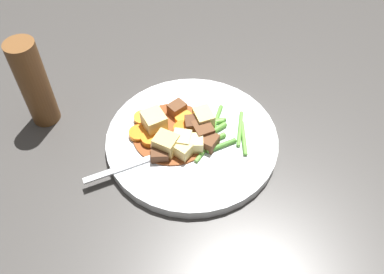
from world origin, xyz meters
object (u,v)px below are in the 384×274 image
(potato_chunk_2, at_px, (166,144))
(meat_chunk_1, at_px, (160,153))
(potato_chunk_3, at_px, (203,119))
(fork, at_px, (143,161))
(potato_chunk_5, at_px, (195,144))
(dinner_plate, at_px, (192,140))
(carrot_slice_3, at_px, (183,118))
(meat_chunk_0, at_px, (195,125))
(pepper_mill, at_px, (34,84))
(meat_chunk_2, at_px, (177,109))
(carrot_slice_0, at_px, (162,138))
(potato_chunk_0, at_px, (182,141))
(carrot_slice_5, at_px, (183,130))
(carrot_slice_1, at_px, (143,118))
(meat_chunk_4, at_px, (203,131))
(carrot_slice_2, at_px, (155,118))
(potato_chunk_1, at_px, (155,121))
(potato_chunk_4, at_px, (183,150))
(carrot_slice_4, at_px, (150,139))
(meat_chunk_3, at_px, (207,141))
(carrot_slice_6, at_px, (139,134))

(potato_chunk_2, xyz_separation_m, meat_chunk_1, (0.01, 0.01, -0.01))
(potato_chunk_3, bearing_deg, fork, 51.38)
(potato_chunk_3, xyz_separation_m, potato_chunk_5, (0.00, 0.05, -0.00))
(dinner_plate, bearing_deg, carrot_slice_3, -55.32)
(meat_chunk_0, distance_m, pepper_mill, 0.27)
(pepper_mill, bearing_deg, meat_chunk_2, -168.15)
(carrot_slice_0, xyz_separation_m, meat_chunk_0, (-0.05, -0.03, 0.01))
(potato_chunk_0, distance_m, potato_chunk_2, 0.03)
(carrot_slice_5, bearing_deg, potato_chunk_5, 132.73)
(carrot_slice_1, relative_size, potato_chunk_5, 1.18)
(potato_chunk_2, bearing_deg, carrot_slice_1, -44.14)
(dinner_plate, xyz_separation_m, meat_chunk_1, (0.04, 0.05, 0.02))
(potato_chunk_5, bearing_deg, potato_chunk_0, 3.24)
(fork, bearing_deg, potato_chunk_3, -128.62)
(potato_chunk_5, distance_m, meat_chunk_2, 0.08)
(meat_chunk_1, height_order, meat_chunk_2, meat_chunk_2)
(carrot_slice_3, height_order, meat_chunk_4, meat_chunk_4)
(carrot_slice_2, bearing_deg, carrot_slice_5, 165.24)
(meat_chunk_0, bearing_deg, pepper_mill, 3.60)
(carrot_slice_2, bearing_deg, potato_chunk_1, 109.36)
(potato_chunk_4, bearing_deg, carrot_slice_4, -13.01)
(potato_chunk_2, height_order, meat_chunk_3, potato_chunk_2)
(potato_chunk_0, xyz_separation_m, pepper_mill, (0.25, -0.02, 0.05))
(carrot_slice_0, xyz_separation_m, carrot_slice_6, (0.04, -0.00, -0.00))
(potato_chunk_4, bearing_deg, pepper_mill, -8.38)
(carrot_slice_1, xyz_separation_m, meat_chunk_4, (-0.10, 0.01, 0.01))
(carrot_slice_4, bearing_deg, carrot_slice_1, -59.24)
(carrot_slice_4, bearing_deg, potato_chunk_2, 160.62)
(carrot_slice_0, height_order, carrot_slice_6, carrot_slice_0)
(meat_chunk_3, bearing_deg, carrot_slice_4, 9.74)
(dinner_plate, bearing_deg, potato_chunk_4, 81.56)
(potato_chunk_2, xyz_separation_m, fork, (0.03, 0.03, -0.01))
(meat_chunk_4, relative_size, pepper_mill, 0.21)
(potato_chunk_0, bearing_deg, carrot_slice_0, -8.61)
(carrot_slice_1, bearing_deg, potato_chunk_1, 151.09)
(carrot_slice_6, xyz_separation_m, meat_chunk_3, (-0.11, -0.01, 0.01))
(carrot_slice_4, height_order, carrot_slice_6, carrot_slice_4)
(dinner_plate, height_order, potato_chunk_4, potato_chunk_4)
(meat_chunk_2, height_order, fork, meat_chunk_2)
(potato_chunk_5, bearing_deg, potato_chunk_2, 18.08)
(carrot_slice_4, distance_m, carrot_slice_6, 0.02)
(meat_chunk_3, bearing_deg, carrot_slice_3, -41.47)
(meat_chunk_3, bearing_deg, carrot_slice_5, -23.06)
(meat_chunk_3, height_order, fork, meat_chunk_3)
(potato_chunk_5, height_order, pepper_mill, pepper_mill)
(pepper_mill, bearing_deg, potato_chunk_5, 175.68)
(meat_chunk_1, bearing_deg, dinner_plate, -127.88)
(carrot_slice_3, distance_m, meat_chunk_2, 0.02)
(carrot_slice_2, distance_m, meat_chunk_3, 0.10)
(carrot_slice_1, relative_size, potato_chunk_2, 0.92)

